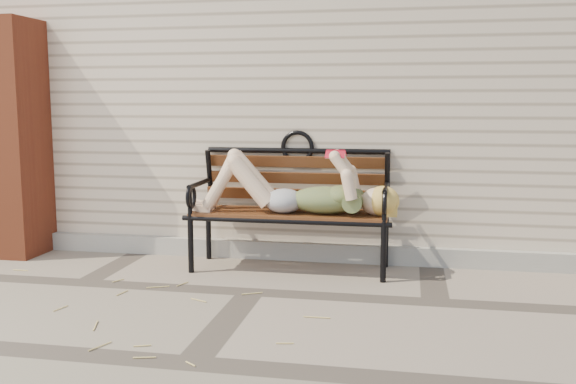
# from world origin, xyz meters

# --- Properties ---
(ground) EXTENTS (80.00, 80.00, 0.00)m
(ground) POSITION_xyz_m (0.00, 0.00, 0.00)
(ground) COLOR gray
(ground) RESTS_ON ground
(house_wall) EXTENTS (8.00, 4.00, 3.00)m
(house_wall) POSITION_xyz_m (0.00, 3.00, 1.50)
(house_wall) COLOR beige
(house_wall) RESTS_ON ground
(foundation_strip) EXTENTS (8.00, 0.10, 0.15)m
(foundation_strip) POSITION_xyz_m (0.00, 0.97, 0.07)
(foundation_strip) COLOR #A7A197
(foundation_strip) RESTS_ON ground
(brick_pillar) EXTENTS (0.50, 0.50, 2.00)m
(brick_pillar) POSITION_xyz_m (-2.30, 0.75, 1.00)
(brick_pillar) COLOR brown
(brick_pillar) RESTS_ON ground
(garden_bench) EXTENTS (1.67, 0.66, 1.08)m
(garden_bench) POSITION_xyz_m (0.15, 0.75, 0.61)
(garden_bench) COLOR black
(garden_bench) RESTS_ON ground
(reading_woman) EXTENTS (1.57, 0.36, 0.50)m
(reading_woman) POSITION_xyz_m (0.17, 0.62, 0.64)
(reading_woman) COLOR #093C45
(reading_woman) RESTS_ON ground
(straw_scatter) EXTENTS (1.93, 1.76, 0.01)m
(straw_scatter) POSITION_xyz_m (-0.79, -0.70, 0.01)
(straw_scatter) COLOR #D8BD69
(straw_scatter) RESTS_ON ground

